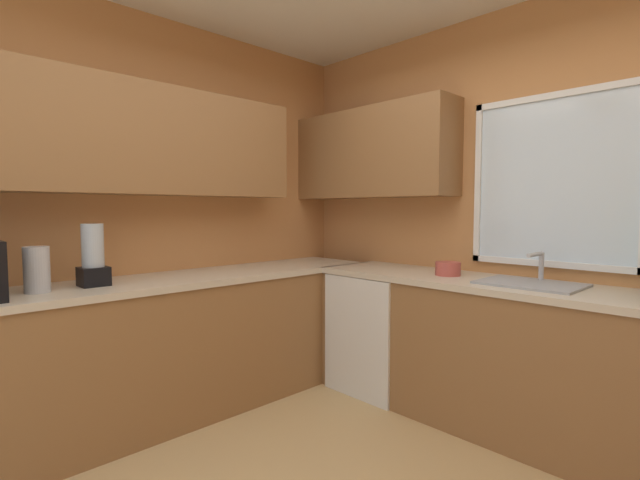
{
  "coord_description": "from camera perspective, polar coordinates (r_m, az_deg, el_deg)",
  "views": [
    {
      "loc": [
        1.23,
        -1.29,
        1.35
      ],
      "look_at": [
        -0.59,
        0.46,
        1.18
      ],
      "focal_mm": 25.49,
      "sensor_mm": 36.0,
      "label": 1
    }
  ],
  "objects": [
    {
      "name": "bowl",
      "position": [
        3.17,
        15.76,
        -3.48
      ],
      "size": [
        0.17,
        0.17,
        0.09
      ],
      "primitive_type": "cylinder",
      "color": "#B74C42",
      "rests_on": "counter_run_back"
    },
    {
      "name": "blender_appliance",
      "position": [
        2.93,
        -26.6,
        -2.04
      ],
      "size": [
        0.15,
        0.15,
        0.36
      ],
      "color": "black",
      "rests_on": "counter_run_left"
    },
    {
      "name": "room_shell",
      "position": [
        2.39,
        3.42,
        14.27
      ],
      "size": [
        3.85,
        3.59,
        2.74
      ],
      "color": "#C6844C",
      "rests_on": "ground_plane"
    },
    {
      "name": "sink_assembly",
      "position": [
        2.94,
        24.95,
        -4.91
      ],
      "size": [
        0.55,
        0.4,
        0.19
      ],
      "color": "#9EA0A5",
      "rests_on": "counter_run_back"
    },
    {
      "name": "counter_run_back",
      "position": [
        3.03,
        25.12,
        -13.72
      ],
      "size": [
        2.94,
        0.65,
        0.91
      ],
      "color": "olive",
      "rests_on": "ground_plane"
    },
    {
      "name": "dishwasher",
      "position": [
        3.54,
        7.65,
        -11.25
      ],
      "size": [
        0.6,
        0.6,
        0.87
      ],
      "primitive_type": "cube",
      "color": "white",
      "rests_on": "ground_plane"
    },
    {
      "name": "kettle",
      "position": [
        2.84,
        -32.0,
        -3.17
      ],
      "size": [
        0.13,
        0.13,
        0.25
      ],
      "primitive_type": "cylinder",
      "color": "#B7B7BC",
      "rests_on": "counter_run_left"
    },
    {
      "name": "counter_run_left",
      "position": [
        3.19,
        -18.74,
        -12.66
      ],
      "size": [
        0.65,
        3.2,
        0.91
      ],
      "color": "olive",
      "rests_on": "ground_plane"
    }
  ]
}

